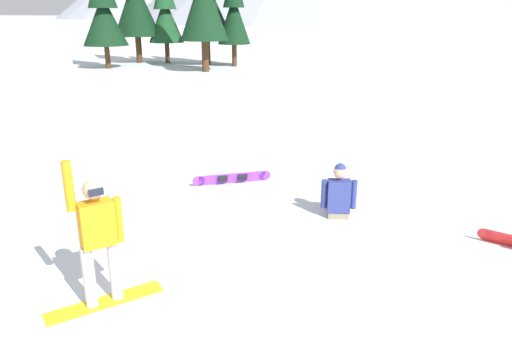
{
  "coord_description": "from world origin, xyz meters",
  "views": [
    {
      "loc": [
        1.43,
        -4.53,
        3.51
      ],
      "look_at": [
        -0.25,
        2.92,
        1.0
      ],
      "focal_mm": 33.94,
      "sensor_mm": 36.0,
      "label": 1
    }
  ],
  "objects": [
    {
      "name": "pine_tree_slender",
      "position": [
        -14.93,
        24.47,
        3.56
      ],
      "size": [
        2.83,
        2.83,
        6.52
      ],
      "color": "#472D19",
      "rests_on": "ground_plane"
    },
    {
      "name": "snowboarder_foreground",
      "position": [
        -1.6,
        0.22,
        0.9
      ],
      "size": [
        1.23,
        1.23,
        1.93
      ],
      "color": "yellow",
      "rests_on": "ground_plane"
    },
    {
      "name": "ground_plane",
      "position": [
        0.0,
        0.0,
        0.0
      ],
      "size": [
        800.0,
        800.0,
        0.0
      ],
      "primitive_type": "plane",
      "color": "silver"
    },
    {
      "name": "loose_snowboard_far_spare",
      "position": [
        -1.21,
        4.87,
        0.13
      ],
      "size": [
        1.57,
        0.9,
        0.25
      ],
      "color": "#993FD8",
      "rests_on": "ground_plane"
    },
    {
      "name": "snowboarder_midground",
      "position": [
        1.07,
        3.78,
        0.35
      ],
      "size": [
        0.72,
        1.81,
        1.0
      ],
      "color": "gray",
      "rests_on": "ground_plane"
    },
    {
      "name": "pine_tree_twin",
      "position": [
        -12.57,
        28.69,
        3.51
      ],
      "size": [
        2.45,
        2.45,
        6.43
      ],
      "color": "#472D19",
      "rests_on": "ground_plane"
    },
    {
      "name": "pine_tree_tall",
      "position": [
        -7.28,
        27.5,
        3.59
      ],
      "size": [
        2.17,
        2.17,
        6.6
      ],
      "color": "#472D19",
      "rests_on": "ground_plane"
    }
  ]
}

